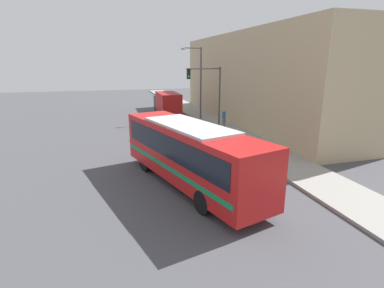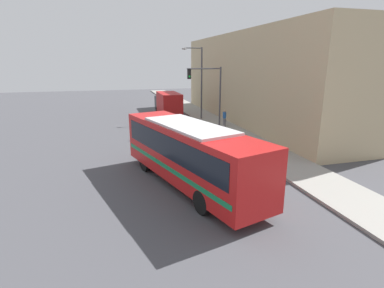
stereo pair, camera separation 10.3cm
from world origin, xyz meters
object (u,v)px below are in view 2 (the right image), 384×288
at_px(fire_hydrant, 253,146).
at_px(pedestrian_near_corner, 224,118).
at_px(traffic_light_pole, 210,88).
at_px(delivery_truck, 168,104).
at_px(street_lamp, 199,78).
at_px(city_bus, 189,151).
at_px(parking_meter, 225,124).

bearing_deg(fire_hydrant, pedestrian_near_corner, 81.50).
distance_m(traffic_light_pole, pedestrian_near_corner, 4.34).
relative_size(delivery_truck, street_lamp, 0.89).
height_order(fire_hydrant, street_lamp, street_lamp).
relative_size(city_bus, fire_hydrant, 15.23).
xyz_separation_m(delivery_truck, pedestrian_near_corner, (4.48, -7.25, -0.66)).
distance_m(delivery_truck, traffic_light_pole, 9.68).
distance_m(fire_hydrant, traffic_light_pole, 8.31).
bearing_deg(traffic_light_pole, parking_meter, -64.29).
distance_m(delivery_truck, parking_meter, 11.40).
relative_size(delivery_truck, fire_hydrant, 9.55).
relative_size(parking_meter, pedestrian_near_corner, 0.87).
distance_m(parking_meter, street_lamp, 8.88).
xyz_separation_m(city_bus, pedestrian_near_corner, (7.43, 13.75, -1.01)).
distance_m(city_bus, traffic_light_pole, 13.16).
height_order(city_bus, pedestrian_near_corner, city_bus).
height_order(street_lamp, pedestrian_near_corner, street_lamp).
bearing_deg(parking_meter, delivery_truck, 105.79).
distance_m(fire_hydrant, street_lamp, 14.27).
xyz_separation_m(street_lamp, pedestrian_near_corner, (1.41, -4.37, -3.81)).
bearing_deg(fire_hydrant, delivery_truck, 100.64).
bearing_deg(delivery_truck, city_bus, -98.00).
bearing_deg(traffic_light_pole, delivery_truck, 103.59).
bearing_deg(traffic_light_pole, street_lamp, 81.94).
height_order(delivery_truck, street_lamp, street_lamp).
xyz_separation_m(city_bus, delivery_truck, (2.95, 20.99, -0.35)).
relative_size(traffic_light_pole, pedestrian_near_corner, 3.73).
bearing_deg(street_lamp, traffic_light_pole, -98.06).
xyz_separation_m(delivery_truck, fire_hydrant, (3.10, -16.50, -1.10)).
bearing_deg(pedestrian_near_corner, delivery_truck, 121.73).
distance_m(city_bus, fire_hydrant, 7.67).
xyz_separation_m(city_bus, fire_hydrant, (6.05, 4.50, -1.44)).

